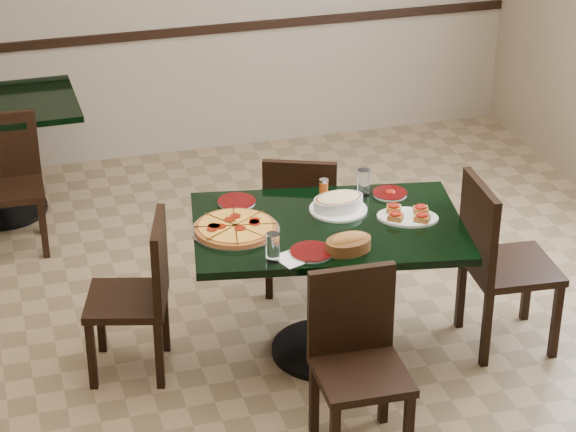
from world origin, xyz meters
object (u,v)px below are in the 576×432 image
object	(u,v)px
chair_right	(497,256)
bruschetta_platter	(408,214)
pepperoni_pizza	(235,228)
chair_near	(357,353)
back_chair_near	(9,175)
lasagna_casserole	(338,202)
main_table	(328,256)
chair_left	(141,289)
bread_basket	(348,243)
chair_far	(301,217)

from	to	relation	value
chair_right	bruschetta_platter	world-z (taller)	chair_right
pepperoni_pizza	chair_near	bearing A→B (deg)	-64.98
back_chair_near	lasagna_casserole	bearing A→B (deg)	-43.62
main_table	back_chair_near	bearing A→B (deg)	141.02
main_table	chair_left	distance (m)	0.94
chair_near	bread_basket	distance (m)	0.55
main_table	pepperoni_pizza	xyz separation A→B (m)	(-0.46, 0.05, 0.20)
bread_basket	chair_far	bearing A→B (deg)	76.61
chair_right	lasagna_casserole	bearing A→B (deg)	73.55
pepperoni_pizza	bread_basket	distance (m)	0.57
chair_right	chair_left	xyz separation A→B (m)	(-1.77, 0.28, -0.06)
chair_left	pepperoni_pizza	world-z (taller)	chair_left
chair_near	chair_left	world-z (taller)	chair_near
lasagna_casserole	back_chair_near	bearing A→B (deg)	126.83
chair_right	pepperoni_pizza	size ratio (longest dim) A/B	2.16
chair_far	lasagna_casserole	size ratio (longest dim) A/B	2.92
chair_near	bruschetta_platter	world-z (taller)	chair_near
bruschetta_platter	lasagna_casserole	bearing A→B (deg)	173.08
chair_near	lasagna_casserole	world-z (taller)	chair_near
lasagna_casserole	pepperoni_pizza	bearing A→B (deg)	179.84
lasagna_casserole	bread_basket	bearing A→B (deg)	-110.16
chair_far	chair_near	xyz separation A→B (m)	(-0.15, -1.35, 0.00)
bruschetta_platter	chair_near	bearing A→B (deg)	-102.09
chair_far	pepperoni_pizza	bearing A→B (deg)	70.83
chair_near	back_chair_near	distance (m)	2.76
main_table	chair_far	distance (m)	0.64
main_table	lasagna_casserole	bearing A→B (deg)	63.82
chair_right	bread_basket	bearing A→B (deg)	102.89
pepperoni_pizza	chair_right	bearing A→B (deg)	-9.22
back_chair_near	bread_basket	world-z (taller)	bread_basket
chair_left	pepperoni_pizza	bearing A→B (deg)	97.54
chair_left	bread_basket	distance (m)	1.06
pepperoni_pizza	bread_basket	size ratio (longest dim) A/B	1.73
chair_near	pepperoni_pizza	distance (m)	0.90
lasagna_casserole	chair_left	bearing A→B (deg)	172.63
pepperoni_pizza	bruschetta_platter	xyz separation A→B (m)	(0.85, -0.11, 0.01)
chair_near	chair_right	size ratio (longest dim) A/B	0.91
chair_right	lasagna_casserole	distance (m)	0.85
main_table	back_chair_near	xyz separation A→B (m)	(-1.45, 1.69, -0.11)
chair_near	chair_right	bearing A→B (deg)	32.64
chair_far	lasagna_casserole	world-z (taller)	chair_far
main_table	bread_basket	xyz separation A→B (m)	(0.01, -0.29, 0.22)
back_chair_near	pepperoni_pizza	size ratio (longest dim) A/B	1.89
chair_far	chair_left	bearing A→B (deg)	49.96
bread_basket	main_table	bearing A→B (deg)	80.73
chair_far	back_chair_near	size ratio (longest dim) A/B	1.04
pepperoni_pizza	back_chair_near	bearing A→B (deg)	121.45
bread_basket	bruschetta_platter	size ratio (longest dim) A/B	0.68
chair_far	chair_near	size ratio (longest dim) A/B	1.00
main_table	lasagna_casserole	distance (m)	0.28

